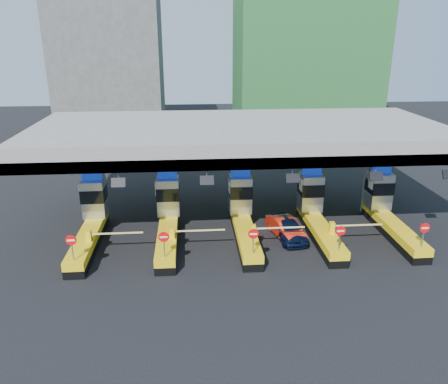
{
  "coord_description": "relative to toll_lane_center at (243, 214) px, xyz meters",
  "views": [
    {
      "loc": [
        -3.43,
        -26.62,
        12.73
      ],
      "look_at": [
        -1.28,
        0.0,
        3.12
      ],
      "focal_mm": 35.0,
      "sensor_mm": 36.0,
      "label": 1
    }
  ],
  "objects": [
    {
      "name": "bg_building_scaffold",
      "position": [
        12.0,
        31.72,
        12.6
      ],
      "size": [
        18.0,
        12.0,
        28.0
      ],
      "primitive_type": "cube",
      "color": "#1E5926",
      "rests_on": "ground"
    },
    {
      "name": "toll_lane_far_left",
      "position": [
        -10.0,
        0.0,
        0.0
      ],
      "size": [
        4.43,
        8.0,
        4.16
      ],
      "color": "black",
      "rests_on": "ground"
    },
    {
      "name": "toll_lane_far_right",
      "position": [
        10.0,
        0.0,
        0.0
      ],
      "size": [
        4.43,
        8.0,
        4.16
      ],
      "color": "black",
      "rests_on": "ground"
    },
    {
      "name": "toll_canopy",
      "position": [
        -0.0,
        2.59,
        4.74
      ],
      "size": [
        28.0,
        12.09,
        7.0
      ],
      "color": "slate",
      "rests_on": "ground"
    },
    {
      "name": "toll_lane_right",
      "position": [
        5.0,
        0.0,
        0.0
      ],
      "size": [
        4.43,
        8.0,
        4.16
      ],
      "color": "black",
      "rests_on": "ground"
    },
    {
      "name": "toll_lane_center",
      "position": [
        0.0,
        0.0,
        0.0
      ],
      "size": [
        4.43,
        8.0,
        4.16
      ],
      "color": "black",
      "rests_on": "ground"
    },
    {
      "name": "ground",
      "position": [
        -0.0,
        -0.28,
        -1.4
      ],
      "size": [
        120.0,
        120.0,
        0.0
      ],
      "primitive_type": "plane",
      "color": "black",
      "rests_on": "ground"
    },
    {
      "name": "van",
      "position": [
        2.91,
        -0.99,
        -0.7
      ],
      "size": [
        2.18,
        4.29,
        1.4
      ],
      "primitive_type": "imported",
      "rotation": [
        0.0,
        0.0,
        0.13
      ],
      "color": "black",
      "rests_on": "ground"
    },
    {
      "name": "red_car",
      "position": [
        2.79,
        -0.88,
        -0.75
      ],
      "size": [
        2.24,
        4.12,
        1.29
      ],
      "primitive_type": "imported",
      "rotation": [
        0.0,
        0.0,
        0.24
      ],
      "color": "red",
      "rests_on": "ground"
    },
    {
      "name": "bg_building_concrete",
      "position": [
        -14.0,
        35.72,
        7.6
      ],
      "size": [
        14.0,
        10.0,
        18.0
      ],
      "primitive_type": "cube",
      "color": "#4C4C49",
      "rests_on": "ground"
    },
    {
      "name": "toll_lane_left",
      "position": [
        -5.0,
        0.0,
        0.0
      ],
      "size": [
        4.43,
        8.0,
        4.16
      ],
      "color": "black",
      "rests_on": "ground"
    }
  ]
}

